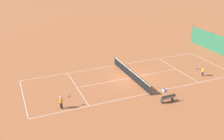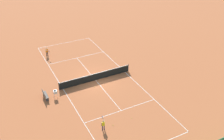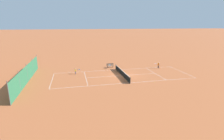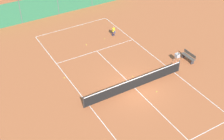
% 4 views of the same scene
% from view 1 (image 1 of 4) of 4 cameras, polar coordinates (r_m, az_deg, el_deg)
% --- Properties ---
extents(ground_plane, '(600.00, 600.00, 0.00)m').
position_cam_1_polar(ground_plane, '(30.38, 4.04, -1.69)').
color(ground_plane, '#B25B33').
extents(court_line_markings, '(8.25, 23.85, 0.01)m').
position_cam_1_polar(court_line_markings, '(30.38, 4.04, -1.69)').
color(court_line_markings, white).
rests_on(court_line_markings, ground).
extents(tennis_net, '(9.18, 0.08, 1.06)m').
position_cam_1_polar(tennis_net, '(30.17, 4.06, -0.83)').
color(tennis_net, '#2D2D2D').
rests_on(tennis_net, ground).
extents(player_far_baseline, '(0.47, 0.93, 1.11)m').
position_cam_1_polar(player_far_baseline, '(32.31, 19.14, -0.16)').
color(player_far_baseline, '#23284C').
rests_on(player_far_baseline, ground).
extents(player_near_service, '(0.42, 1.10, 1.29)m').
position_cam_1_polar(player_near_service, '(24.49, -10.95, -6.69)').
color(player_near_service, black).
rests_on(player_near_service, ground).
extents(tennis_ball_service_box, '(0.07, 0.07, 0.07)m').
position_cam_1_polar(tennis_ball_service_box, '(28.84, 2.83, -3.02)').
color(tennis_ball_service_box, '#CCE033').
rests_on(tennis_ball_service_box, ground).
extents(tennis_ball_by_net_left, '(0.07, 0.07, 0.07)m').
position_cam_1_polar(tennis_ball_by_net_left, '(35.70, 6.82, 2.18)').
color(tennis_ball_by_net_left, '#CCE033').
rests_on(tennis_ball_by_net_left, ground).
extents(tennis_ball_alley_left, '(0.07, 0.07, 0.07)m').
position_cam_1_polar(tennis_ball_alley_left, '(33.11, -5.79, 0.49)').
color(tennis_ball_alley_left, '#CCE033').
rests_on(tennis_ball_alley_left, ground).
extents(tennis_ball_by_net_right, '(0.07, 0.07, 0.07)m').
position_cam_1_polar(tennis_ball_by_net_right, '(30.39, 6.87, -1.74)').
color(tennis_ball_by_net_right, '#CCE033').
rests_on(tennis_ball_by_net_right, ground).
extents(tennis_ball_far_corner, '(0.07, 0.07, 0.07)m').
position_cam_1_polar(tennis_ball_far_corner, '(34.66, 15.54, 0.79)').
color(tennis_ball_far_corner, '#CCE033').
rests_on(tennis_ball_far_corner, ground).
extents(tennis_ball_near_corner, '(0.07, 0.07, 0.07)m').
position_cam_1_polar(tennis_ball_near_corner, '(33.24, 17.83, -0.48)').
color(tennis_ball_near_corner, '#CCE033').
rests_on(tennis_ball_near_corner, ground).
extents(ball_hopper, '(0.36, 0.36, 0.89)m').
position_cam_1_polar(ball_hopper, '(26.55, 11.40, -4.45)').
color(ball_hopper, '#B7B7BC').
rests_on(ball_hopper, ground).
extents(courtside_bench, '(0.36, 1.50, 0.84)m').
position_cam_1_polar(courtside_bench, '(25.73, 11.99, -5.99)').
color(courtside_bench, '#51473D').
rests_on(courtside_bench, ground).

